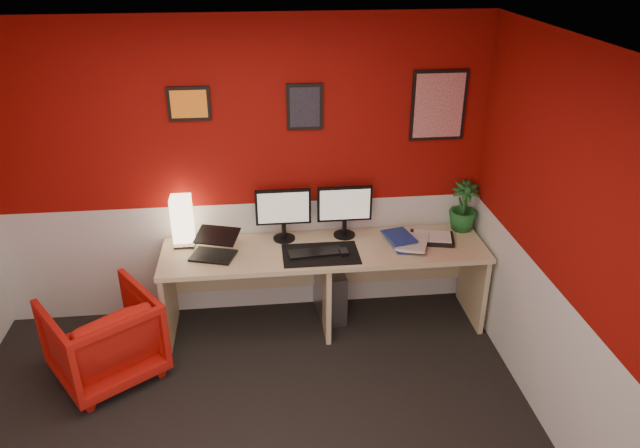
{
  "coord_description": "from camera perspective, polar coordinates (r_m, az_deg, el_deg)",
  "views": [
    {
      "loc": [
        0.16,
        -2.79,
        3.03
      ],
      "look_at": [
        0.6,
        1.21,
        1.05
      ],
      "focal_mm": 33.69,
      "sensor_mm": 36.0,
      "label": 1
    }
  ],
  "objects": [
    {
      "name": "armchair",
      "position": [
        4.77,
        -19.88,
        -10.08
      ],
      "size": [
        0.99,
        1.0,
        0.66
      ],
      "primitive_type": "imported",
      "rotation": [
        0.0,
        0.0,
        3.75
      ],
      "color": "red",
      "rests_on": "ground"
    },
    {
      "name": "laptop",
      "position": [
        4.71,
        -10.2,
        -1.91
      ],
      "size": [
        0.38,
        0.32,
        0.22
      ],
      "primitive_type": "cube",
      "rotation": [
        0.0,
        0.0,
        -0.31
      ],
      "color": "black",
      "rests_on": "desk"
    },
    {
      "name": "monitor_right",
      "position": [
        4.89,
        2.38,
        1.91
      ],
      "size": [
        0.45,
        0.06,
        0.58
      ],
      "primitive_type": "cube",
      "color": "black",
      "rests_on": "desk"
    },
    {
      "name": "keyboard",
      "position": [
        4.72,
        -0.46,
        -2.72
      ],
      "size": [
        0.43,
        0.18,
        0.02
      ],
      "primitive_type": "cube",
      "rotation": [
        0.0,
        0.0,
        0.1
      ],
      "color": "black",
      "rests_on": "desk_mat"
    },
    {
      "name": "book_bottom",
      "position": [
        4.87,
        7.06,
        -1.99
      ],
      "size": [
        0.23,
        0.3,
        0.03
      ],
      "primitive_type": "imported",
      "rotation": [
        0.0,
        0.0,
        -0.06
      ],
      "color": "navy",
      "rests_on": "desk"
    },
    {
      "name": "book_top",
      "position": [
        4.85,
        6.43,
        -1.41
      ],
      "size": [
        0.26,
        0.32,
        0.03
      ],
      "primitive_type": "imported",
      "rotation": [
        0.0,
        0.0,
        0.23
      ],
      "color": "navy",
      "rests_on": "book_middle"
    },
    {
      "name": "wainscot_right",
      "position": [
        4.19,
        21.85,
        -13.19
      ],
      "size": [
        0.01,
        3.5,
        1.0
      ],
      "primitive_type": "cube",
      "color": "silver",
      "rests_on": "ground"
    },
    {
      "name": "art_right",
      "position": [
        4.91,
        11.19,
        10.99
      ],
      "size": [
        0.44,
        0.02,
        0.56
      ],
      "primitive_type": "cube",
      "color": "red",
      "rests_on": "wall_back"
    },
    {
      "name": "shoji_lamp",
      "position": [
        4.9,
        -12.93,
        0.15
      ],
      "size": [
        0.16,
        0.16,
        0.4
      ],
      "primitive_type": "cube",
      "color": "#FFE5B2",
      "rests_on": "desk"
    },
    {
      "name": "art_center",
      "position": [
        4.7,
        -1.47,
        11.07
      ],
      "size": [
        0.28,
        0.02,
        0.36
      ],
      "primitive_type": "cube",
      "color": "black",
      "rests_on": "wall_back"
    },
    {
      "name": "book_middle",
      "position": [
        4.88,
        7.39,
        -1.59
      ],
      "size": [
        0.34,
        0.39,
        0.02
      ],
      "primitive_type": "imported",
      "rotation": [
        0.0,
        0.0,
        -0.38
      ],
      "color": "silver",
      "rests_on": "book_bottom"
    },
    {
      "name": "wall_back",
      "position": [
        4.88,
        -7.75,
        4.59
      ],
      "size": [
        4.0,
        0.01,
        2.5
      ],
      "primitive_type": "cube",
      "color": "maroon",
      "rests_on": "ground"
    },
    {
      "name": "desk_mat",
      "position": [
        4.72,
        0.06,
        -2.87
      ],
      "size": [
        0.6,
        0.38,
        0.01
      ],
      "primitive_type": "cube",
      "color": "black",
      "rests_on": "desk"
    },
    {
      "name": "desk",
      "position": [
        5.0,
        0.44,
        -6.01
      ],
      "size": [
        2.6,
        0.65,
        0.73
      ],
      "primitive_type": "cube",
      "color": "#CDB683",
      "rests_on": "ground"
    },
    {
      "name": "ceiling",
      "position": [
        2.84,
        -9.76,
        15.1
      ],
      "size": [
        4.0,
        3.5,
        0.01
      ],
      "primitive_type": "cube",
      "color": "white",
      "rests_on": "ground"
    },
    {
      "name": "monitor_left",
      "position": [
        4.83,
        -3.51,
        1.61
      ],
      "size": [
        0.45,
        0.06,
        0.58
      ],
      "primitive_type": "cube",
      "color": "black",
      "rests_on": "desk"
    },
    {
      "name": "potted_plant",
      "position": [
        5.17,
        13.49,
        1.65
      ],
      "size": [
        0.26,
        0.26,
        0.43
      ],
      "primitive_type": "imported",
      "rotation": [
        0.0,
        0.0,
        -0.08
      ],
      "color": "#19591E",
      "rests_on": "desk"
    },
    {
      "name": "zen_tray",
      "position": [
        5.02,
        10.6,
        -1.34
      ],
      "size": [
        0.4,
        0.32,
        0.03
      ],
      "primitive_type": "cube",
      "rotation": [
        0.0,
        0.0,
        -0.23
      ],
      "color": "black",
      "rests_on": "desk"
    },
    {
      "name": "wainscot_back",
      "position": [
        5.2,
        -7.26,
        -3.14
      ],
      "size": [
        4.0,
        0.01,
        1.0
      ],
      "primitive_type": "cube",
      "color": "silver",
      "rests_on": "ground"
    },
    {
      "name": "pc_tower",
      "position": [
        5.21,
        0.9,
        -6.37
      ],
      "size": [
        0.25,
        0.47,
        0.45
      ],
      "primitive_type": "cube",
      "rotation": [
        0.0,
        0.0,
        0.12
      ],
      "color": "#99999E",
      "rests_on": "ground"
    },
    {
      "name": "art_left",
      "position": [
        4.7,
        -12.34,
        11.1
      ],
      "size": [
        0.32,
        0.02,
        0.26
      ],
      "primitive_type": "cube",
      "color": "orange",
      "rests_on": "wall_back"
    },
    {
      "name": "mouse",
      "position": [
        4.72,
        2.28,
        -2.67
      ],
      "size": [
        0.07,
        0.11,
        0.03
      ],
      "primitive_type": "cube",
      "rotation": [
        0.0,
        0.0,
        0.1
      ],
      "color": "black",
      "rests_on": "desk_mat"
    },
    {
      "name": "wall_right",
      "position": [
        3.79,
        23.79,
        -4.3
      ],
      "size": [
        0.01,
        3.5,
        2.5
      ],
      "primitive_type": "cube",
      "color": "maroon",
      "rests_on": "ground"
    }
  ]
}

